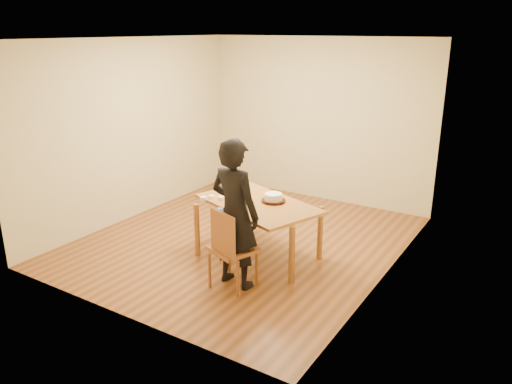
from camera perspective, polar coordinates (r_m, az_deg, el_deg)
The scene contains 16 objects.
room_shell at distance 6.85m, azimuth 0.05°, elevation 5.83°, with size 4.00×4.50×2.70m.
dining_table at distance 6.24m, azimuth 0.24°, elevation -1.36°, with size 1.53×0.91×0.04m, color brown.
dining_chair at distance 5.67m, azimuth -2.63°, elevation -6.54°, with size 0.45×0.45×0.04m, color brown.
cake_plate at distance 6.26m, azimuth 2.00°, elevation -1.01°, with size 0.31×0.31×0.02m, color red.
cake at distance 6.24m, azimuth 2.00°, elevation -0.60°, with size 0.23×0.23×0.07m, color white.
frosting_dome at distance 6.23m, azimuth 2.01°, elevation -0.17°, with size 0.22×0.22×0.03m, color white.
frosting_tub at distance 5.86m, azimuth -2.06°, elevation -2.14°, with size 0.08×0.08×0.07m, color white.
frosting_lid at distance 6.01m, azimuth -4.19°, elevation -1.97°, with size 0.09×0.09×0.01m, color #1A3EAD.
frosting_dollop at distance 6.00m, azimuth -4.20°, elevation -1.86°, with size 0.04×0.04×0.02m, color white.
ramekin_green at distance 6.35m, azimuth -6.05°, elevation -0.73°, with size 0.09×0.09×0.04m, color white.
ramekin_yellow at distance 6.35m, azimuth -3.94°, elevation -0.67°, with size 0.09×0.09×0.04m, color white.
ramekin_multi at distance 6.41m, azimuth -5.10°, elevation -0.54°, with size 0.08×0.08×0.04m, color white.
candy_box_pink at distance 6.77m, azimuth -3.20°, elevation 0.48°, with size 0.15×0.07×0.02m, color #DA3394.
candy_box_green at distance 6.77m, azimuth -3.21°, elevation 0.65°, with size 0.12×0.06×0.02m, color green.
spatula at distance 5.99m, azimuth -3.19°, elevation -1.99°, with size 0.17×0.02×0.01m, color black.
person at distance 5.54m, azimuth -2.43°, elevation -2.52°, with size 0.63×0.41×1.72m, color black.
Camera 1 is at (3.55, -5.32, 2.83)m, focal length 35.00 mm.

